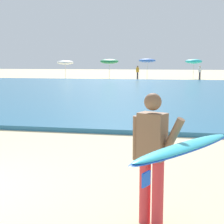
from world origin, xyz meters
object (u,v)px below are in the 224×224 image
surfer_with_board (169,151)px  beachgoer_near_row_left (200,72)px  beach_umbrella_1 (109,61)px  beach_umbrella_3 (194,61)px  beach_umbrella_2 (147,61)px  beachgoer_near_row_right (138,72)px  beach_umbrella_0 (65,63)px

surfer_with_board → beachgoer_near_row_left: (2.41, 36.25, -0.18)m
beach_umbrella_1 → beach_umbrella_3: size_ratio=1.00×
beach_umbrella_2 → beachgoer_near_row_left: (6.00, -0.61, -1.30)m
beach_umbrella_2 → beach_umbrella_3: bearing=13.5°
beach_umbrella_3 → beachgoer_near_row_right: beach_umbrella_3 is taller
surfer_with_board → beachgoer_near_row_left: surfer_with_board is taller
beachgoer_near_row_right → beachgoer_near_row_left: bearing=6.9°
beachgoer_near_row_right → beach_umbrella_1: bearing=161.3°
beach_umbrella_1 → beach_umbrella_2: size_ratio=0.96×
beach_umbrella_1 → beach_umbrella_2: beach_umbrella_2 is taller
beach_umbrella_2 → beach_umbrella_3: (5.36, 1.29, -0.09)m
beach_umbrella_3 → beachgoer_near_row_right: size_ratio=1.49×
beach_umbrella_2 → beach_umbrella_0: bearing=179.8°
beach_umbrella_2 → beachgoer_near_row_right: beach_umbrella_2 is taller
beach_umbrella_1 → beach_umbrella_2: bearing=3.3°
beach_umbrella_1 → beachgoer_near_row_right: 3.92m
beach_umbrella_0 → beachgoer_near_row_right: beach_umbrella_0 is taller
beach_umbrella_2 → beachgoer_near_row_right: 2.17m
beachgoer_near_row_left → beachgoer_near_row_right: bearing=-173.1°
beach_umbrella_3 → beachgoer_near_row_right: bearing=-156.5°
beach_umbrella_3 → beachgoer_near_row_left: (0.64, -1.90, -1.21)m
surfer_with_board → beachgoer_near_row_right: (-4.55, 35.41, -0.18)m
beach_umbrella_2 → beach_umbrella_3: beach_umbrella_2 is taller
beach_umbrella_1 → beach_umbrella_3: 9.97m
beach_umbrella_0 → beachgoer_near_row_left: beach_umbrella_0 is taller
beach_umbrella_1 → beach_umbrella_3: (9.85, 1.55, -0.00)m
surfer_with_board → beach_umbrella_3: bearing=87.3°
surfer_with_board → beach_umbrella_0: beach_umbrella_0 is taller
beach_umbrella_0 → beach_umbrella_1: bearing=-3.0°
surfer_with_board → beachgoer_near_row_left: size_ratio=1.63×
beachgoer_near_row_right → beach_umbrella_3: bearing=23.5°
beachgoer_near_row_right → surfer_with_board: bearing=-82.7°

